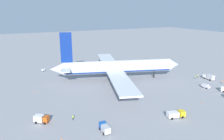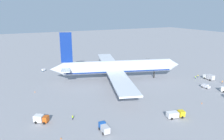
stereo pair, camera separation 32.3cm
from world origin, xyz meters
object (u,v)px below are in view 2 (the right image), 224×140
service_truck_4 (175,114)px  service_truck_5 (104,128)px  traffic_cone_0 (202,103)px  traffic_cone_2 (35,92)px  ground_worker_1 (196,77)px  baggage_cart_1 (148,58)px  ground_worker_2 (198,76)px  airliner (116,67)px  traffic_cone_1 (61,138)px  service_van (206,86)px  service_truck_3 (41,119)px  ground_worker_3 (73,117)px  baggage_cart_0 (44,70)px  ground_worker_0 (222,82)px  service_truck_0 (209,77)px

service_truck_4 → service_truck_5: size_ratio=1.34×
traffic_cone_0 → traffic_cone_2: size_ratio=1.00×
ground_worker_1 → traffic_cone_0: (-24.14, -25.94, -0.59)m
baggage_cart_1 → ground_worker_2: ground_worker_2 is taller
airliner → service_truck_4: 49.55m
baggage_cart_1 → traffic_cone_0: traffic_cone_0 is taller
traffic_cone_1 → service_van: bearing=9.3°
traffic_cone_2 → traffic_cone_0: bearing=-36.7°
service_truck_3 → service_van: size_ratio=1.21×
service_truck_3 → ground_worker_3: size_ratio=3.02×
service_truck_5 → ground_worker_3: bearing=118.2°
baggage_cart_0 → baggage_cart_1: bearing=0.3°
ground_worker_0 → traffic_cone_2: (-89.67, 31.01, -0.60)m
airliner → service_truck_4: bearing=-92.1°
service_truck_4 → traffic_cone_2: service_truck_4 is taller
service_truck_3 → service_truck_0: bearing=4.9°
service_van → traffic_cone_2: 82.85m
service_truck_0 → traffic_cone_0: (-29.57, -21.35, -1.33)m
ground_worker_2 → traffic_cone_0: (-27.45, -27.22, -0.61)m
airliner → traffic_cone_2: airliner is taller
service_truck_0 → baggage_cart_1: bearing=88.1°
baggage_cart_1 → service_truck_3: bearing=-143.9°
baggage_cart_1 → ground_worker_3: (-83.11, -71.02, 0.61)m
service_truck_3 → baggage_cart_0: (12.49, 67.60, -0.65)m
service_truck_5 → ground_worker_0: service_truck_5 is taller
baggage_cart_1 → ground_worker_3: 109.33m
service_truck_3 → service_van: bearing=-0.6°
airliner → traffic_cone_0: airliner is taller
traffic_cone_1 → service_truck_5: bearing=-9.3°
ground_worker_2 → traffic_cone_0: 38.66m
service_truck_0 → service_truck_3: (-91.38, -7.82, -0.15)m
ground_worker_3 → service_truck_0: bearing=7.6°
service_van → traffic_cone_0: size_ratio=7.86×
baggage_cart_1 → traffic_cone_2: bearing=-157.9°
service_truck_0 → ground_worker_0: bearing=-86.9°
service_van → ground_worker_0: bearing=3.2°
ground_worker_1 → ground_worker_3: bearing=-168.5°
traffic_cone_2 → service_van: bearing=-22.5°
baggage_cart_1 → traffic_cone_2: 98.45m
airliner → traffic_cone_2: 43.74m
airliner → ground_worker_2: size_ratio=46.68×
service_van → ground_worker_0: (13.15, 0.73, -0.16)m
service_truck_0 → traffic_cone_2: 92.21m
service_truck_4 → service_truck_3: bearing=157.6°
baggage_cart_0 → ground_worker_1: (73.46, -55.20, 0.06)m
baggage_cart_1 → service_van: bearing=-102.0°
service_truck_3 → service_truck_4: (43.50, -17.96, -0.11)m
service_truck_4 → ground_worker_2: bearing=34.7°
ground_worker_1 → traffic_cone_0: size_ratio=3.11×
traffic_cone_0 → service_truck_0: bearing=35.8°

